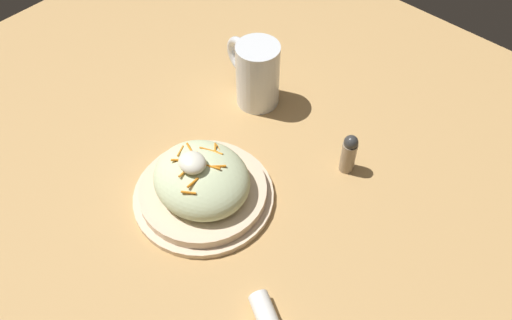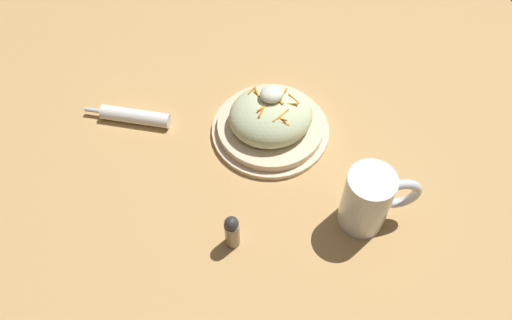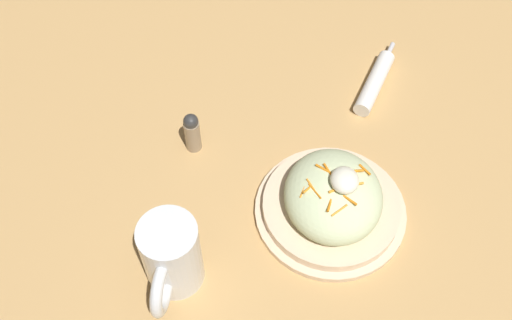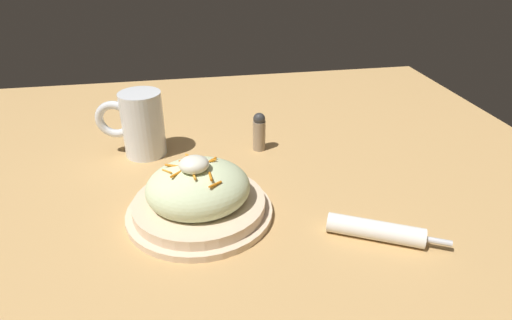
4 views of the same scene
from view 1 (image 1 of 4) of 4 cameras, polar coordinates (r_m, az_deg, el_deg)
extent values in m
plane|color=tan|center=(0.90, -4.72, -4.67)|extent=(1.43, 1.43, 0.00)
cylinder|color=beige|center=(0.90, -5.75, -3.98)|extent=(0.23, 0.23, 0.01)
cylinder|color=beige|center=(0.89, -5.83, -3.44)|extent=(0.21, 0.21, 0.02)
ellipsoid|color=beige|center=(0.87, -5.98, -2.22)|extent=(0.16, 0.15, 0.08)
cylinder|color=orange|center=(0.86, -5.03, 1.09)|extent=(0.03, 0.02, 0.01)
cylinder|color=orange|center=(0.83, -4.59, -0.80)|extent=(0.03, 0.01, 0.00)
cylinder|color=orange|center=(0.85, -8.22, 0.01)|extent=(0.02, 0.02, 0.00)
cylinder|color=orange|center=(0.86, -4.22, 0.81)|extent=(0.02, 0.01, 0.00)
cylinder|color=orange|center=(0.84, -6.80, 0.01)|extent=(0.01, 0.03, 0.00)
cylinder|color=orange|center=(0.81, -7.17, -3.44)|extent=(0.02, 0.02, 0.00)
cylinder|color=orange|center=(0.82, -6.79, -2.35)|extent=(0.00, 0.02, 0.00)
cylinder|color=orange|center=(0.83, -7.63, -1.28)|extent=(0.01, 0.02, 0.00)
cylinder|color=orange|center=(0.87, -4.06, 1.31)|extent=(0.02, 0.01, 0.01)
cylinder|color=orange|center=(0.86, -4.35, 1.00)|extent=(0.02, 0.02, 0.01)
cylinder|color=orange|center=(0.86, -8.17, 0.85)|extent=(0.02, 0.03, 0.01)
cylinder|color=orange|center=(0.86, -6.99, 1.18)|extent=(0.03, 0.01, 0.00)
cylinder|color=orange|center=(0.83, -4.10, -0.68)|extent=(0.02, 0.02, 0.01)
ellipsoid|color=white|center=(0.83, -6.78, -0.28)|extent=(0.05, 0.04, 0.03)
cylinder|color=white|center=(1.02, 0.18, 9.01)|extent=(0.08, 0.08, 0.13)
cylinder|color=orange|center=(1.03, 0.18, 8.22)|extent=(0.07, 0.07, 0.09)
cylinder|color=white|center=(0.99, 0.19, 10.46)|extent=(0.07, 0.07, 0.01)
torus|color=white|center=(1.04, -1.66, 11.00)|extent=(0.08, 0.03, 0.08)
cylinder|color=gray|center=(0.93, 9.74, 0.35)|extent=(0.03, 0.03, 0.06)
sphere|color=#333333|center=(0.90, 10.05, 1.87)|extent=(0.02, 0.02, 0.02)
camera|label=2|loc=(0.97, 45.80, 45.92)|focal=36.25mm
camera|label=3|loc=(1.01, -32.86, 51.43)|focal=43.11mm
camera|label=4|loc=(0.60, -58.35, -11.79)|focal=30.94mm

